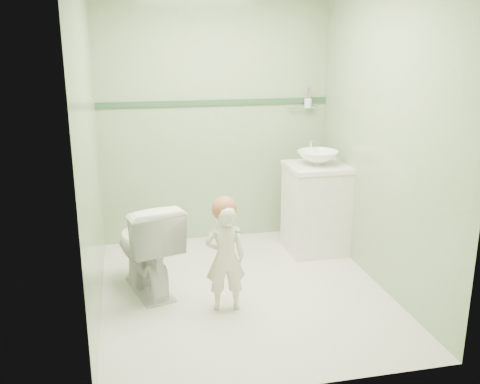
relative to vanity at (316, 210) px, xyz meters
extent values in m
plane|color=beige|center=(-0.84, -0.70, -0.40)|extent=(2.50, 2.50, 0.00)
cube|color=#86A877|center=(-0.84, 0.55, 0.80)|extent=(2.20, 0.04, 2.40)
cube|color=#86A877|center=(-0.84, -1.95, 0.80)|extent=(2.20, 0.04, 2.40)
cube|color=#86A877|center=(-1.94, -0.70, 0.80)|extent=(0.04, 2.50, 2.40)
cube|color=#86A877|center=(0.26, -0.70, 0.80)|extent=(0.04, 2.50, 2.40)
cube|color=#2D5036|center=(-0.84, 0.54, 0.95)|extent=(2.20, 0.02, 0.05)
cube|color=silver|center=(0.00, 0.00, 0.00)|extent=(0.52, 0.50, 0.80)
cube|color=white|center=(0.00, 0.00, 0.41)|extent=(0.54, 0.52, 0.04)
imported|color=white|center=(0.00, 0.00, 0.49)|extent=(0.37, 0.37, 0.13)
cylinder|color=silver|center=(0.00, 0.20, 0.55)|extent=(0.03, 0.03, 0.18)
cylinder|color=silver|center=(0.00, 0.15, 0.63)|extent=(0.02, 0.12, 0.02)
cylinder|color=silver|center=(0.00, 0.50, 0.88)|extent=(0.26, 0.02, 0.02)
cylinder|color=silver|center=(0.06, 0.48, 0.93)|extent=(0.07, 0.07, 0.09)
cylinder|color=blue|center=(0.05, 0.47, 1.00)|extent=(0.01, 0.01, 0.17)
cylinder|color=#DA3D47|center=(0.07, 0.48, 1.00)|extent=(0.01, 0.01, 0.17)
cylinder|color=orange|center=(0.07, 0.46, 1.00)|extent=(0.01, 0.01, 0.17)
cylinder|color=#7F4EA2|center=(0.06, 0.47, 1.00)|extent=(0.01, 0.01, 0.17)
imported|color=white|center=(-1.58, -0.51, -0.03)|extent=(0.60, 0.82, 0.75)
imported|color=white|center=(-1.04, -0.94, 0.00)|extent=(0.31, 0.21, 0.81)
sphere|color=#A15D3F|center=(-1.04, -0.91, 0.37)|extent=(0.18, 0.18, 0.18)
cylinder|color=#178B64|center=(-0.96, -1.07, 0.25)|extent=(0.08, 0.13, 0.06)
cube|color=white|center=(-1.02, -1.02, 0.29)|extent=(0.03, 0.03, 0.02)
camera|label=1|loc=(-1.70, -4.48, 1.55)|focal=40.15mm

